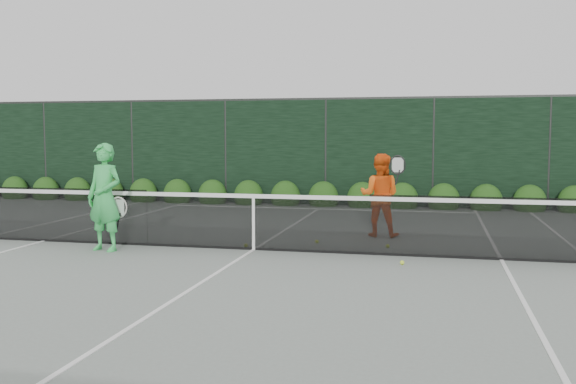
# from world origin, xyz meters

# --- Properties ---
(ground) EXTENTS (80.00, 80.00, 0.00)m
(ground) POSITION_xyz_m (0.00, 0.00, 0.00)
(ground) COLOR gray
(ground) RESTS_ON ground
(tennis_net) EXTENTS (12.90, 0.10, 1.07)m
(tennis_net) POSITION_xyz_m (-0.02, 0.00, 0.53)
(tennis_net) COLOR #10311B
(tennis_net) RESTS_ON ground
(player_woman) EXTENTS (0.76, 0.58, 1.86)m
(player_woman) POSITION_xyz_m (-2.49, -0.62, 0.93)
(player_woman) COLOR #3AC65A
(player_woman) RESTS_ON ground
(player_man) EXTENTS (0.93, 0.69, 1.63)m
(player_man) POSITION_xyz_m (2.00, 2.03, 0.82)
(player_man) COLOR #FF6115
(player_man) RESTS_ON ground
(court_lines) EXTENTS (11.03, 23.83, 0.01)m
(court_lines) POSITION_xyz_m (0.00, 0.00, 0.01)
(court_lines) COLOR white
(court_lines) RESTS_ON ground
(windscreen_fence) EXTENTS (32.00, 21.07, 3.06)m
(windscreen_fence) POSITION_xyz_m (0.00, -2.71, 1.51)
(windscreen_fence) COLOR black
(windscreen_fence) RESTS_ON ground
(hedge_row) EXTENTS (31.66, 0.65, 0.94)m
(hedge_row) POSITION_xyz_m (-0.00, 7.15, 0.23)
(hedge_row) COLOR #193C10
(hedge_row) RESTS_ON ground
(tennis_balls) EXTENTS (2.87, 1.71, 0.07)m
(tennis_balls) POSITION_xyz_m (1.39, 0.29, 0.03)
(tennis_balls) COLOR #D5F336
(tennis_balls) RESTS_ON ground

